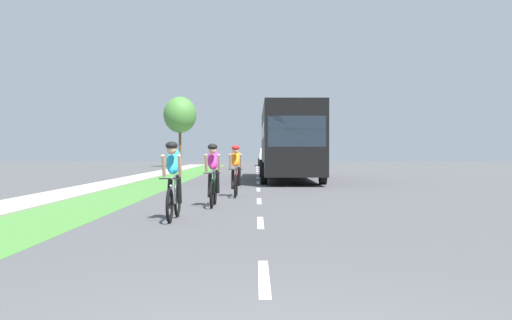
{
  "coord_description": "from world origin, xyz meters",
  "views": [
    {
      "loc": [
        -0.09,
        -2.96,
        1.37
      ],
      "look_at": [
        -0.1,
        23.27,
        0.99
      ],
      "focal_mm": 38.47,
      "sensor_mm": 36.0,
      "label": 1
    }
  ],
  "objects": [
    {
      "name": "cyclist_lead",
      "position": [
        -1.75,
        8.06,
        0.81
      ],
      "size": [
        0.42,
        1.72,
        1.58
      ],
      "color": "black",
      "rests_on": "ground_plane"
    },
    {
      "name": "cyclist_distant",
      "position": [
        -0.71,
        13.87,
        0.81
      ],
      "size": [
        0.42,
        1.72,
        1.58
      ],
      "color": "black",
      "rests_on": "ground_plane"
    },
    {
      "name": "sidewalk_concrete",
      "position": [
        -6.27,
        20.0,
        0.0
      ],
      "size": [
        1.65,
        70.0,
        0.1
      ],
      "primitive_type": "cube",
      "color": "#B2ADA3",
      "rests_on": "ground_plane"
    },
    {
      "name": "pickup_maroon",
      "position": [
        1.79,
        42.23,
        0.83
      ],
      "size": [
        2.22,
        5.1,
        1.64
      ],
      "color": "maroon",
      "rests_on": "ground_plane"
    },
    {
      "name": "ground_plane",
      "position": [
        0.0,
        20.0,
        0.0
      ],
      "size": [
        120.0,
        120.0,
        0.0
      ],
      "primitive_type": "plane",
      "color": "#4C4C4F"
    },
    {
      "name": "grass_verge",
      "position": [
        -4.39,
        20.0,
        0.0
      ],
      "size": [
        2.11,
        70.0,
        0.01
      ],
      "primitive_type": "cube",
      "color": "#478438",
      "rests_on": "ground_plane"
    },
    {
      "name": "street_tree_far",
      "position": [
        -7.14,
        47.89,
        4.81
      ],
      "size": [
        3.04,
        3.04,
        6.51
      ],
      "color": "brown",
      "rests_on": "ground_plane"
    },
    {
      "name": "bus_black",
      "position": [
        1.5,
        24.01,
        1.98
      ],
      "size": [
        2.78,
        11.6,
        3.48
      ],
      "color": "black",
      "rests_on": "ground_plane"
    },
    {
      "name": "lane_markings_center",
      "position": [
        0.0,
        24.0,
        0.0
      ],
      "size": [
        0.12,
        53.13,
        0.01
      ],
      "color": "white",
      "rests_on": "ground_plane"
    },
    {
      "name": "cyclist_trailing",
      "position": [
        -1.16,
        10.84,
        0.81
      ],
      "size": [
        0.42,
        1.72,
        1.58
      ],
      "color": "black",
      "rests_on": "ground_plane"
    },
    {
      "name": "suv_white",
      "position": [
        1.2,
        52.48,
        0.95
      ],
      "size": [
        2.15,
        4.7,
        1.79
      ],
      "color": "silver",
      "rests_on": "ground_plane"
    }
  ]
}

